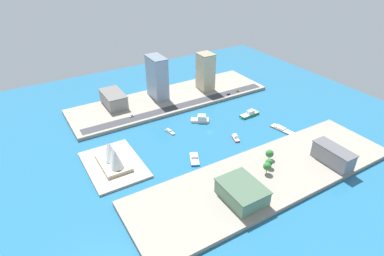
{
  "coord_description": "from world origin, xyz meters",
  "views": [
    {
      "loc": [
        -233.45,
        161.35,
        173.85
      ],
      "look_at": [
        8.4,
        15.87,
        4.98
      ],
      "focal_mm": 30.49,
      "sensor_mm": 36.0,
      "label": 1
    }
  ],
  "objects_px": {
    "barge_flat_brown": "(282,129)",
    "warehouse_low_gray": "(333,155)",
    "taxi_yellow_cab": "(238,91)",
    "opera_landmark": "(113,156)",
    "tugboat_red": "(236,138)",
    "ferry_white_commuter": "(201,119)",
    "tower_tall_glass": "(157,77)",
    "suv_black": "(228,94)",
    "catamaran_blue": "(194,158)",
    "yacht_sleek_gray": "(170,132)",
    "ferry_green_doubledeck": "(250,114)",
    "van_white": "(132,116)",
    "terminal_long_green": "(242,192)",
    "traffic_light_waterfront": "(176,107)",
    "office_block_beige": "(205,71)",
    "carpark_squat_concrete": "(114,99)"
  },
  "relations": [
    {
      "from": "barge_flat_brown",
      "to": "warehouse_low_gray",
      "type": "xyz_separation_m",
      "value": [
        -65.82,
        7.38,
        10.23
      ]
    },
    {
      "from": "taxi_yellow_cab",
      "to": "opera_landmark",
      "type": "distance_m",
      "value": 193.83
    },
    {
      "from": "tugboat_red",
      "to": "ferry_white_commuter",
      "type": "relative_size",
      "value": 0.67
    },
    {
      "from": "tower_tall_glass",
      "to": "suv_black",
      "type": "xyz_separation_m",
      "value": [
        -39.77,
        -76.12,
        -24.1
      ]
    },
    {
      "from": "catamaran_blue",
      "to": "yacht_sleek_gray",
      "type": "distance_m",
      "value": 52.33
    },
    {
      "from": "ferry_green_doubledeck",
      "to": "catamaran_blue",
      "type": "bearing_deg",
      "value": 111.95
    },
    {
      "from": "yacht_sleek_gray",
      "to": "van_white",
      "type": "distance_m",
      "value": 50.12
    },
    {
      "from": "ferry_white_commuter",
      "to": "opera_landmark",
      "type": "distance_m",
      "value": 110.08
    },
    {
      "from": "tugboat_red",
      "to": "yacht_sleek_gray",
      "type": "bearing_deg",
      "value": 48.44
    },
    {
      "from": "terminal_long_green",
      "to": "van_white",
      "type": "height_order",
      "value": "terminal_long_green"
    },
    {
      "from": "ferry_green_doubledeck",
      "to": "yacht_sleek_gray",
      "type": "xyz_separation_m",
      "value": [
        13.97,
        92.39,
        -1.0
      ]
    },
    {
      "from": "barge_flat_brown",
      "to": "terminal_long_green",
      "type": "height_order",
      "value": "terminal_long_green"
    },
    {
      "from": "barge_flat_brown",
      "to": "suv_black",
      "type": "distance_m",
      "value": 91.6
    },
    {
      "from": "suv_black",
      "to": "traffic_light_waterfront",
      "type": "xyz_separation_m",
      "value": [
        -3.06,
        75.43,
        3.47
      ]
    },
    {
      "from": "traffic_light_waterfront",
      "to": "office_block_beige",
      "type": "bearing_deg",
      "value": -61.2
    },
    {
      "from": "terminal_long_green",
      "to": "taxi_yellow_cab",
      "type": "height_order",
      "value": "terminal_long_green"
    },
    {
      "from": "yacht_sleek_gray",
      "to": "tower_tall_glass",
      "type": "bearing_deg",
      "value": -17.66
    },
    {
      "from": "yacht_sleek_gray",
      "to": "warehouse_low_gray",
      "type": "relative_size",
      "value": 0.37
    },
    {
      "from": "ferry_white_commuter",
      "to": "tugboat_red",
      "type": "bearing_deg",
      "value": -166.98
    },
    {
      "from": "barge_flat_brown",
      "to": "catamaran_blue",
      "type": "xyz_separation_m",
      "value": [
        3.06,
        103.93,
        0.43
      ]
    },
    {
      "from": "ferry_green_doubledeck",
      "to": "tugboat_red",
      "type": "distance_m",
      "value": 52.22
    },
    {
      "from": "van_white",
      "to": "barge_flat_brown",
      "type": "bearing_deg",
      "value": -128.87
    },
    {
      "from": "traffic_light_waterfront",
      "to": "yacht_sleek_gray",
      "type": "bearing_deg",
      "value": 143.12
    },
    {
      "from": "yacht_sleek_gray",
      "to": "van_white",
      "type": "relative_size",
      "value": 2.75
    },
    {
      "from": "ferry_white_commuter",
      "to": "office_block_beige",
      "type": "relative_size",
      "value": 0.45
    },
    {
      "from": "office_block_beige",
      "to": "warehouse_low_gray",
      "type": "bearing_deg",
      "value": -177.59
    },
    {
      "from": "barge_flat_brown",
      "to": "taxi_yellow_cab",
      "type": "height_order",
      "value": "taxi_yellow_cab"
    },
    {
      "from": "warehouse_low_gray",
      "to": "office_block_beige",
      "type": "height_order",
      "value": "office_block_beige"
    },
    {
      "from": "van_white",
      "to": "ferry_white_commuter",
      "type": "bearing_deg",
      "value": -123.99
    },
    {
      "from": "office_block_beige",
      "to": "carpark_squat_concrete",
      "type": "distance_m",
      "value": 117.23
    },
    {
      "from": "van_white",
      "to": "traffic_light_waterfront",
      "type": "xyz_separation_m",
      "value": [
        -11.42,
        -47.53,
        3.44
      ]
    },
    {
      "from": "ferry_green_doubledeck",
      "to": "opera_landmark",
      "type": "distance_m",
      "value": 160.39
    },
    {
      "from": "ferry_white_commuter",
      "to": "suv_black",
      "type": "bearing_deg",
      "value": -61.7
    },
    {
      "from": "terminal_long_green",
      "to": "warehouse_low_gray",
      "type": "relative_size",
      "value": 0.98
    },
    {
      "from": "catamaran_blue",
      "to": "tower_tall_glass",
      "type": "distance_m",
      "value": 133.78
    },
    {
      "from": "ferry_green_doubledeck",
      "to": "ferry_white_commuter",
      "type": "xyz_separation_m",
      "value": [
        17.09,
        53.56,
        0.78
      ]
    },
    {
      "from": "catamaran_blue",
      "to": "office_block_beige",
      "type": "bearing_deg",
      "value": -36.68
    },
    {
      "from": "tower_tall_glass",
      "to": "van_white",
      "type": "height_order",
      "value": "tower_tall_glass"
    },
    {
      "from": "ferry_green_doubledeck",
      "to": "office_block_beige",
      "type": "height_order",
      "value": "office_block_beige"
    },
    {
      "from": "tugboat_red",
      "to": "opera_landmark",
      "type": "relative_size",
      "value": 0.37
    },
    {
      "from": "catamaran_blue",
      "to": "opera_landmark",
      "type": "xyz_separation_m",
      "value": [
        27.65,
        64.78,
        9.15
      ]
    },
    {
      "from": "catamaran_blue",
      "to": "barge_flat_brown",
      "type": "bearing_deg",
      "value": -91.69
    },
    {
      "from": "tower_tall_glass",
      "to": "suv_black",
      "type": "bearing_deg",
      "value": -117.59
    },
    {
      "from": "ferry_white_commuter",
      "to": "terminal_long_green",
      "type": "bearing_deg",
      "value": 161.77
    },
    {
      "from": "ferry_white_commuter",
      "to": "van_white",
      "type": "distance_m",
      "value": 74.18
    },
    {
      "from": "ferry_green_doubledeck",
      "to": "tugboat_red",
      "type": "xyz_separation_m",
      "value": [
        -30.15,
        42.64,
        -0.67
      ]
    },
    {
      "from": "catamaran_blue",
      "to": "van_white",
      "type": "height_order",
      "value": "van_white"
    },
    {
      "from": "ferry_green_doubledeck",
      "to": "office_block_beige",
      "type": "xyz_separation_m",
      "value": [
        80.73,
        6.38,
        24.42
      ]
    },
    {
      "from": "ferry_green_doubledeck",
      "to": "yacht_sleek_gray",
      "type": "bearing_deg",
      "value": 81.4
    },
    {
      "from": "tugboat_red",
      "to": "van_white",
      "type": "bearing_deg",
      "value": 39.23
    }
  ]
}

